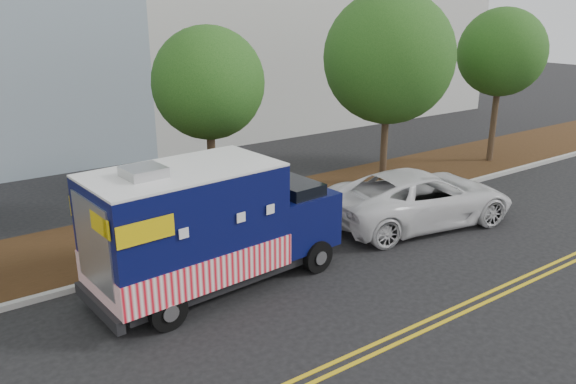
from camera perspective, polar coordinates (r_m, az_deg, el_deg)
ground at (r=15.16m, az=-2.30°, el=-7.31°), size 120.00×120.00×0.00m
curb at (r=16.22m, az=-5.02°, el=-5.30°), size 120.00×0.18×0.15m
mulch_strip at (r=17.93m, az=-8.43°, el=-3.07°), size 120.00×4.00×0.15m
centerline_near at (r=12.13m, az=9.64°, el=-14.62°), size 120.00×0.10×0.01m
centerline_far at (r=11.99m, az=10.50°, el=-15.12°), size 120.00×0.10×0.01m
tree_b at (r=17.32m, az=-8.09°, el=10.85°), size 3.40×3.40×6.07m
tree_c at (r=21.02m, az=10.21°, el=13.25°), size 4.74×4.74×7.18m
tree_d at (r=25.49m, az=20.88°, el=13.10°), size 3.61×3.61×6.57m
sign_post at (r=15.56m, az=-7.98°, el=-1.98°), size 0.06×0.06×2.40m
food_truck at (r=13.49m, az=-8.25°, el=-3.84°), size 6.48×2.85×3.33m
white_car at (r=18.12m, az=13.27°, el=-0.53°), size 6.53×3.87×1.70m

